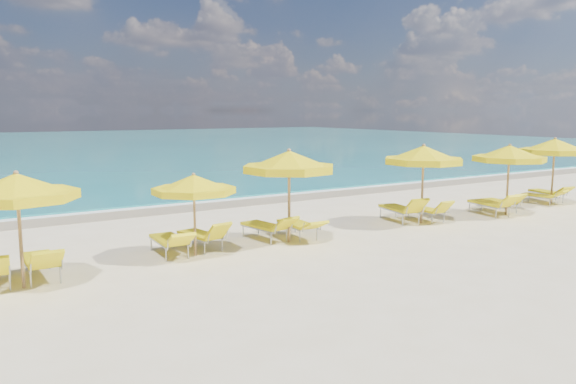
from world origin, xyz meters
TOP-DOWN VIEW (x-y plane):
  - ground_plane at (0.00, 0.00)m, footprint 120.00×120.00m
  - ocean at (0.00, 48.00)m, footprint 120.00×80.00m
  - wet_sand_band at (0.00, 7.40)m, footprint 120.00×2.60m
  - foam_line at (0.00, 8.20)m, footprint 120.00×1.20m
  - whitecap_near at (-6.00, 17.00)m, footprint 14.00×0.36m
  - whitecap_far at (8.00, 24.00)m, footprint 18.00×0.30m
  - umbrella_1 at (-7.43, -0.19)m, footprint 2.76×2.76m
  - umbrella_2 at (-3.46, 0.33)m, footprint 2.71×2.71m
  - umbrella_3 at (-0.69, 0.34)m, footprint 3.11×3.11m
  - umbrella_4 at (4.32, 0.31)m, footprint 3.30×3.30m
  - umbrella_5 at (7.87, -0.21)m, footprint 2.50×2.50m
  - umbrella_6 at (11.39, 0.38)m, footprint 2.74×2.74m
  - lounger_1_right at (-7.02, 0.32)m, footprint 0.67×1.92m
  - lounger_2_left at (-3.97, 0.74)m, footprint 0.69×1.91m
  - lounger_2_right at (-3.05, 0.91)m, footprint 0.89×1.81m
  - lounger_3_left at (-1.09, 0.94)m, footprint 0.93×1.95m
  - lounger_3_right at (-0.16, 0.69)m, footprint 0.72×1.96m
  - lounger_4_left at (3.93, 0.88)m, footprint 1.00×2.06m
  - lounger_4_right at (4.80, 0.54)m, footprint 0.68×1.72m
  - lounger_5_left at (7.38, 0.08)m, footprint 0.89×1.98m
  - lounger_5_right at (8.25, 0.34)m, footprint 0.81×1.76m
  - lounger_6_left at (10.95, 0.56)m, footprint 0.77×1.68m
  - lounger_6_right at (11.78, 0.82)m, footprint 0.95×1.90m

SIDE VIEW (x-z plane):
  - ground_plane at x=0.00m, z-range 0.00..0.00m
  - ocean at x=0.00m, z-range -0.15..0.15m
  - wet_sand_band at x=0.00m, z-range -0.01..0.01m
  - foam_line at x=0.00m, z-range -0.01..0.01m
  - whitecap_near at x=-6.00m, z-range -0.03..0.03m
  - whitecap_far at x=8.00m, z-range -0.03..0.03m
  - lounger_6_left at x=10.95m, z-range -0.14..0.53m
  - lounger_5_right at x=8.25m, z-range -0.18..0.61m
  - lounger_4_right at x=4.80m, z-range -0.19..0.61m
  - lounger_6_right at x=11.78m, z-range -0.15..0.59m
  - lounger_2_right at x=-3.05m, z-range -0.21..0.65m
  - lounger_3_right at x=-0.16m, z-range -0.12..0.57m
  - lounger_2_left at x=-3.97m, z-range -0.16..0.62m
  - lounger_3_left at x=-1.09m, z-range -0.18..0.64m
  - lounger_1_right at x=-7.02m, z-range -0.20..0.67m
  - lounger_5_left at x=7.38m, z-range -0.20..0.68m
  - lounger_4_left at x=3.93m, z-range -0.22..0.72m
  - umbrella_2 at x=-3.46m, z-range 0.74..2.83m
  - umbrella_1 at x=-7.43m, z-range 0.85..3.27m
  - umbrella_5 at x=7.87m, z-range 0.87..3.35m
  - umbrella_4 at x=4.32m, z-range 0.90..3.46m
  - umbrella_3 at x=-0.69m, z-range 0.91..3.49m
  - umbrella_6 at x=11.39m, z-range 0.91..3.50m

